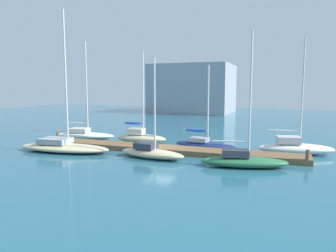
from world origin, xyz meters
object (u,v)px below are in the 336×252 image
Objects in this scene: sailboat_4 at (204,143)px; sailboat_5 at (243,160)px; sailboat_1 at (63,146)px; mooring_buoy_orange at (298,144)px; harbor_building_distant at (193,89)px; sailboat_0 at (85,134)px; sailboat_3 at (151,152)px; sailboat_2 at (140,137)px; sailboat_6 at (295,147)px.

sailboat_5 reaches higher than sailboat_4.
sailboat_1 is 21.11m from mooring_buoy_orange.
harbor_building_distant reaches higher than sailboat_5.
sailboat_3 is (10.67, -6.21, -0.01)m from sailboat_0.
sailboat_3 is at bearing -142.17° from mooring_buoy_orange.
sailboat_3 is at bearing -110.72° from sailboat_4.
sailboat_3 is (3.81, -5.96, -0.13)m from sailboat_2.
sailboat_6 reaches higher than sailboat_4.
mooring_buoy_orange is at bearing 26.03° from sailboat_4.
sailboat_2 is at bearing 129.83° from sailboat_3.
harbor_building_distant is (-20.65, 39.83, 4.59)m from sailboat_6.
sailboat_1 is 1.26× the size of sailboat_6.
sailboat_2 reaches higher than mooring_buoy_orange.
sailboat_6 reaches higher than sailboat_5.
sailboat_0 is 21.76m from mooring_buoy_orange.
sailboat_2 is (4.32, 6.44, 0.12)m from sailboat_1.
sailboat_6 is at bearing -62.60° from harbor_building_distant.
harbor_building_distant is (-12.83, 39.93, 4.74)m from sailboat_4.
sailboat_2 is 7.08m from sailboat_3.
sailboat_1 reaches higher than sailboat_6.
sailboat_5 is (17.86, -6.60, 0.04)m from sailboat_0.
sailboat_5 is 6.98m from sailboat_6.
sailboat_5 reaches higher than sailboat_3.
sailboat_4 is at bearing -7.96° from sailboat_2.
harbor_building_distant reaches higher than mooring_buoy_orange.
sailboat_0 is 13.43× the size of mooring_buoy_orange.
sailboat_5 is (4.37, -5.97, 0.09)m from sailboat_4.
mooring_buoy_orange is (21.64, 2.31, -0.12)m from sailboat_0.
sailboat_2 is 6.65m from sailboat_4.
sailboat_3 reaches higher than sailboat_4.
sailboat_5 is (15.32, 0.08, 0.03)m from sailboat_1.
sailboat_3 is at bearing -61.98° from sailboat_2.
harbor_building_distant is (0.67, 39.29, 4.69)m from sailboat_0.
sailboat_6 is (18.77, 6.14, 0.09)m from sailboat_1.
harbor_building_distant is (-1.87, 45.97, 4.68)m from sailboat_1.
sailboat_1 is 15.32m from sailboat_5.
sailboat_6 is 45.10m from harbor_building_distant.
harbor_building_distant is (-17.19, 45.90, 4.65)m from sailboat_5.
sailboat_4 is (6.63, -0.39, -0.18)m from sailboat_2.
sailboat_1 reaches higher than mooring_buoy_orange.
sailboat_0 reaches higher than mooring_buoy_orange.
sailboat_6 is (21.31, -0.54, 0.10)m from sailboat_0.
mooring_buoy_orange is at bearing 19.72° from sailboat_1.
sailboat_1 is 15.50× the size of mooring_buoy_orange.
sailboat_6 is at bearing 12.63° from sailboat_1.
sailboat_0 reaches higher than sailboat_3.
sailboat_4 is 8.66m from mooring_buoy_orange.
sailboat_4 is 0.80× the size of sailboat_6.
sailboat_1 is at bearing -169.41° from sailboat_3.
sailboat_1 reaches higher than sailboat_3.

